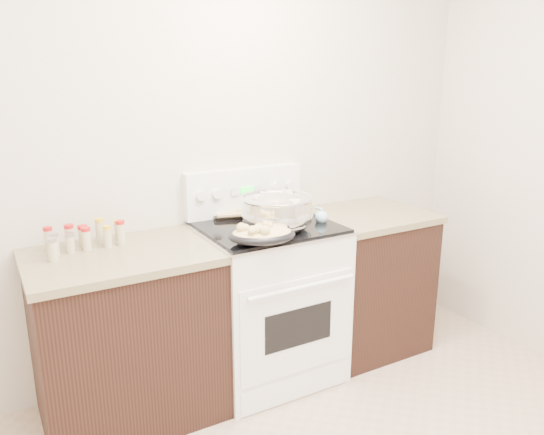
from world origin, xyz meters
TOP-DOWN VIEW (x-y plane):
  - room_shell at (0.00, 0.00)m, footprint 4.10×3.60m
  - counter_left at (-0.48, 1.43)m, footprint 0.93×0.67m
  - counter_right at (1.08, 1.43)m, footprint 0.73×0.67m
  - kitchen_range at (0.35, 1.42)m, footprint 0.78×0.73m
  - mixing_bowl at (0.36, 1.34)m, footprint 0.48×0.48m
  - roasting_pan at (0.16, 1.15)m, footprint 0.40×0.33m
  - baking_sheet at (0.33, 1.70)m, footprint 0.43×0.36m
  - wooden_spoon at (0.22, 1.30)m, footprint 0.04×0.26m
  - blue_ladle at (0.66, 1.34)m, footprint 0.14×0.25m
  - spice_jars at (-0.63, 1.58)m, footprint 0.40×0.22m

SIDE VIEW (x-z plane):
  - counter_left at x=-0.48m, z-range 0.00..0.92m
  - counter_right at x=1.08m, z-range 0.00..0.92m
  - kitchen_range at x=0.35m, z-range -0.12..1.10m
  - wooden_spoon at x=0.22m, z-range 0.93..0.98m
  - baking_sheet at x=0.33m, z-range 0.93..0.99m
  - blue_ladle at x=0.66m, z-range 0.93..1.02m
  - spice_jars at x=-0.63m, z-range 0.91..1.05m
  - roasting_pan at x=0.16m, z-range 0.93..1.05m
  - mixing_bowl at x=0.36m, z-range 0.92..1.16m
  - room_shell at x=0.00m, z-range 0.33..3.08m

